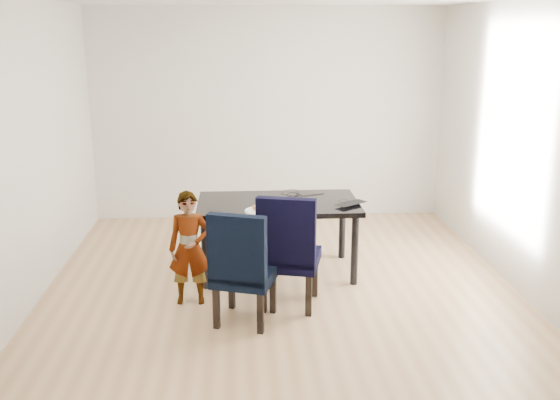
{
  "coord_description": "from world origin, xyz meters",
  "views": [
    {
      "loc": [
        -0.37,
        -5.49,
        2.43
      ],
      "look_at": [
        0.0,
        0.2,
        0.85
      ],
      "focal_mm": 40.0,
      "sensor_mm": 36.0,
      "label": 1
    }
  ],
  "objects": [
    {
      "name": "wall_right",
      "position": [
        2.25,
        0.0,
        1.35
      ],
      "size": [
        0.01,
        5.0,
        2.7
      ],
      "primitive_type": "cube",
      "color": "silver",
      "rests_on": "ground"
    },
    {
      "name": "cable_tangle",
      "position": [
        0.18,
        0.7,
        0.75
      ],
      "size": [
        0.2,
        0.2,
        0.01
      ],
      "primitive_type": "torus",
      "rotation": [
        0.0,
        0.0,
        0.37
      ],
      "color": "black",
      "rests_on": "dining_table"
    },
    {
      "name": "plate",
      "position": [
        -0.19,
        0.15,
        0.76
      ],
      "size": [
        0.35,
        0.35,
        0.02
      ],
      "primitive_type": "cylinder",
      "rotation": [
        0.0,
        0.0,
        0.19
      ],
      "color": "white",
      "rests_on": "dining_table"
    },
    {
      "name": "sandwich",
      "position": [
        -0.19,
        0.15,
        0.8
      ],
      "size": [
        0.16,
        0.08,
        0.06
      ],
      "primitive_type": "ellipsoid",
      "rotation": [
        0.0,
        0.0,
        -0.01
      ],
      "color": "#B68341",
      "rests_on": "plate"
    },
    {
      "name": "chair_left",
      "position": [
        -0.35,
        -0.58,
        0.5
      ],
      "size": [
        0.61,
        0.62,
        1.0
      ],
      "primitive_type": "cube",
      "rotation": [
        0.0,
        0.0,
        -0.31
      ],
      "color": "black",
      "rests_on": "floor"
    },
    {
      "name": "dining_table",
      "position": [
        0.0,
        0.5,
        0.38
      ],
      "size": [
        1.6,
        0.9,
        0.75
      ],
      "primitive_type": "cube",
      "color": "black",
      "rests_on": "floor"
    },
    {
      "name": "floor",
      "position": [
        0.0,
        0.0,
        -0.01
      ],
      "size": [
        4.5,
        5.0,
        0.01
      ],
      "primitive_type": "cube",
      "color": "tan",
      "rests_on": "ground"
    },
    {
      "name": "child",
      "position": [
        -0.84,
        -0.18,
        0.52
      ],
      "size": [
        0.38,
        0.25,
        1.04
      ],
      "primitive_type": "imported",
      "rotation": [
        0.0,
        0.0,
        -0.01
      ],
      "color": "#FC4915",
      "rests_on": "floor"
    },
    {
      "name": "wall_back",
      "position": [
        0.0,
        2.5,
        1.35
      ],
      "size": [
        4.5,
        0.01,
        2.7
      ],
      "primitive_type": "cube",
      "color": "silver",
      "rests_on": "ground"
    },
    {
      "name": "laptop",
      "position": [
        0.68,
        0.36,
        0.76
      ],
      "size": [
        0.39,
        0.36,
        0.03
      ],
      "primitive_type": "imported",
      "rotation": [
        0.0,
        0.0,
        3.74
      ],
      "color": "black",
      "rests_on": "dining_table"
    },
    {
      "name": "wall_front",
      "position": [
        0.0,
        -2.5,
        1.35
      ],
      "size": [
        4.5,
        0.01,
        2.7
      ],
      "primitive_type": "cube",
      "color": "silver",
      "rests_on": "ground"
    },
    {
      "name": "chair_right",
      "position": [
        0.06,
        -0.28,
        0.53
      ],
      "size": [
        0.62,
        0.64,
        1.06
      ],
      "primitive_type": "cube",
      "rotation": [
        0.0,
        0.0,
        -0.25
      ],
      "color": "black",
      "rests_on": "floor"
    },
    {
      "name": "wall_left",
      "position": [
        -2.25,
        0.0,
        1.35
      ],
      "size": [
        0.01,
        5.0,
        2.7
      ],
      "primitive_type": "cube",
      "color": "silver",
      "rests_on": "ground"
    }
  ]
}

